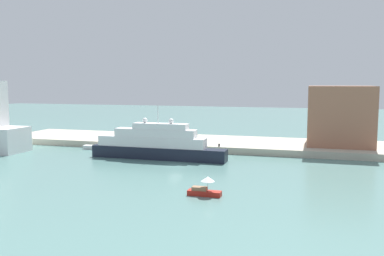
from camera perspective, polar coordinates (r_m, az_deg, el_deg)
The scene contains 9 objects.
ground at distance 80.49m, azimuth -2.36°, elevation -5.27°, with size 400.00×400.00×0.00m, color slate.
quay_dock at distance 105.49m, azimuth 2.33°, elevation -2.09°, with size 110.00×21.17×1.55m, color #B7AD99.
large_yacht at distance 87.73m, azimuth -5.00°, elevation -2.29°, with size 29.46×3.54×11.39m.
small_motorboat at distance 59.56m, azimuth 1.78°, elevation -8.32°, with size 4.84×1.98×2.83m.
work_barge at distance 103.10m, azimuth -13.25°, elevation -2.63°, with size 5.81×1.74×0.92m, color silver.
harbor_building at distance 103.32m, azimuth 19.78°, elevation 1.66°, with size 14.55×15.20×13.82m, color #9E664C.
parked_car at distance 101.94m, azimuth -5.33°, elevation -1.61°, with size 4.36×1.73×1.47m.
person_figure at distance 100.76m, azimuth -2.13°, elevation -1.62°, with size 0.36×0.36×1.58m.
mooring_bollard at distance 94.78m, azimuth 3.77°, elevation -2.38°, with size 0.39×0.39×0.65m, color black.
Camera 1 is at (25.67, -74.58, 16.07)m, focal length 38.60 mm.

